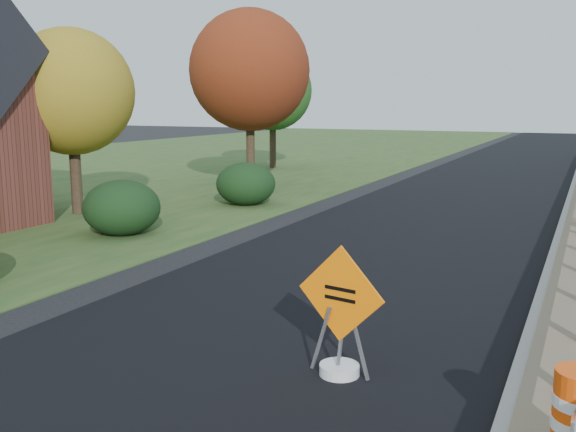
% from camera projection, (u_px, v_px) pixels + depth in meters
% --- Properties ---
extents(grass_verge_near, '(30.00, 120.00, 0.03)m').
position_uv_depth(grass_verge_near, '(56.00, 176.00, 31.69)').
color(grass_verge_near, '#2C4C20').
rests_on(grass_verge_near, ground).
extents(milled_overlay, '(7.20, 120.00, 0.01)m').
position_uv_depth(milled_overlay, '(457.00, 202.00, 23.40)').
color(milled_overlay, black).
rests_on(milled_overlay, ground).
extents(hedge_mid, '(2.09, 2.09, 1.52)m').
position_uv_depth(hedge_mid, '(122.00, 207.00, 17.38)').
color(hedge_mid, black).
rests_on(hedge_mid, ground).
extents(hedge_north, '(2.09, 2.09, 1.52)m').
position_uv_depth(hedge_north, '(246.00, 184.00, 22.50)').
color(hedge_north, black).
rests_on(hedge_north, ground).
extents(tree_near_yellow, '(3.96, 3.96, 5.88)m').
position_uv_depth(tree_near_yellow, '(71.00, 92.00, 20.10)').
color(tree_near_yellow, '#473523').
rests_on(tree_near_yellow, ground).
extents(tree_near_red, '(4.95, 4.95, 7.35)m').
position_uv_depth(tree_near_red, '(250.00, 71.00, 26.19)').
color(tree_near_red, '#473523').
rests_on(tree_near_red, ground).
extents(tree_near_back, '(4.29, 4.29, 6.37)m').
position_uv_depth(tree_near_back, '(273.00, 91.00, 34.69)').
color(tree_near_back, '#473523').
rests_on(tree_near_back, ground).
extents(caution_sign, '(1.26, 0.53, 1.76)m').
position_uv_depth(caution_sign, '(340.00, 343.00, 8.39)').
color(caution_sign, white).
rests_on(caution_sign, ground).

